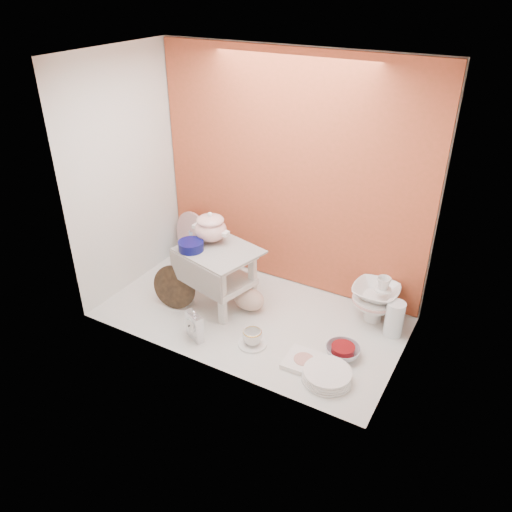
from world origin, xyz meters
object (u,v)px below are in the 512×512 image
Objects in this scene: soup_tureen at (211,227)px; crystal_bowl at (343,351)px; floral_platter at (193,238)px; blue_white_vase at (192,246)px; mantel_clock at (194,325)px; plush_pig at (249,299)px; step_stool at (220,277)px; porcelain_tower at (375,297)px; dinner_plate_stack at (327,375)px; gold_rim_teacup at (252,337)px.

crystal_bowl is (0.96, -0.16, -0.46)m from soup_tureen.
floral_platter reaches higher than blue_white_vase.
plush_pig is (0.12, 0.40, -0.02)m from mantel_clock.
crystal_bowl is (0.67, -0.13, -0.05)m from plush_pig.
step_stool is 1.17× the size of floral_platter.
floral_platter is 1.39m from crystal_bowl.
floral_platter is at bearing -3.32° from blue_white_vase.
step_stool reaches higher than porcelain_tower.
soup_tureen is 1.07m from crystal_bowl.
dinner_plate_stack is at bearing 28.30° from mantel_clock.
dinner_plate_stack and crystal_bowl have the same top height.
soup_tureen is at bearing 170.66° from crystal_bowl.
floral_platter is at bearing 178.66° from porcelain_tower.
blue_white_vase is at bearing 178.64° from porcelain_tower.
crystal_bowl is (0.79, 0.28, -0.06)m from mantel_clock.
plush_pig is 0.76m from porcelain_tower.
mantel_clock is 0.84m from crystal_bowl.
soup_tureen is at bearing 146.09° from gold_rim_teacup.
mantel_clock is 0.61× the size of porcelain_tower.
soup_tureen is at bearing -165.73° from porcelain_tower.
dinner_plate_stack is 0.85× the size of porcelain_tower.
crystal_bowl is at bearing 43.15° from mantel_clock.
step_stool is at bearing -154.21° from plush_pig.
plush_pig is 0.75m from dinner_plate_stack.
dinner_plate_stack is (0.95, -0.37, -0.46)m from soup_tureen.
mantel_clock is at bearing -69.62° from soup_tureen.
mantel_clock is 0.72× the size of plush_pig.
step_stool is 1.44× the size of porcelain_tower.
blue_white_vase is 1.48m from dinner_plate_stack.
gold_rim_teacup is (0.48, -0.32, -0.44)m from soup_tureen.
crystal_bowl is at bearing -18.59° from floral_platter.
blue_white_vase is 1.36m from porcelain_tower.
crystal_bowl is (0.00, 0.22, -0.00)m from dinner_plate_stack.
step_stool is at bearing -34.13° from soup_tureen.
step_stool is 0.32m from soup_tureen.
floral_platter is 2.03× the size of mantel_clock.
floral_platter is 1.03m from gold_rim_teacup.
dinner_plate_stack is (0.48, -0.05, -0.03)m from gold_rim_teacup.
dinner_plate_stack is (1.32, -0.66, -0.09)m from blue_white_vase.
porcelain_tower is at bearing 85.12° from crystal_bowl.
step_stool is 1.70× the size of dinner_plate_stack.
soup_tureen is at bearing -38.66° from floral_platter.
plush_pig is 0.35m from gold_rim_teacup.
dinner_plate_stack is at bearing -93.38° from porcelain_tower.
step_stool is at bearing 174.09° from crystal_bowl.
gold_rim_teacup is at bearing -161.26° from crystal_bowl.
blue_white_vase reaches higher than crystal_bowl.
blue_white_vase is 1.04m from gold_rim_teacup.
floral_platter is 1.57× the size of blue_white_vase.
mantel_clock is (0.53, -0.72, -0.03)m from blue_white_vase.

